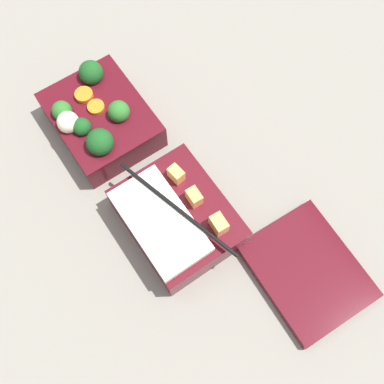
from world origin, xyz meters
name	(u,v)px	position (x,y,z in m)	size (l,w,h in m)	color
ground_plane	(148,180)	(0.00, 0.00, 0.00)	(3.00, 3.00, 0.00)	gray
bento_tray_vegetable	(100,119)	(-0.12, -0.01, 0.03)	(0.17, 0.14, 0.08)	#510F19
bento_tray_rice	(176,218)	(0.09, 0.00, 0.03)	(0.20, 0.14, 0.08)	#510F19
bento_lid	(307,271)	(0.25, 0.11, 0.01)	(0.17, 0.13, 0.02)	#510F19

